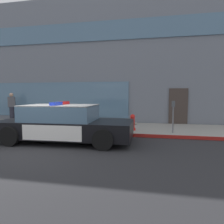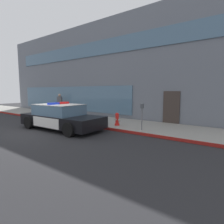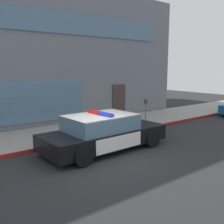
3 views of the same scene
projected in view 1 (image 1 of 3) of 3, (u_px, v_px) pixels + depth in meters
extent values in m
plane|color=#262628|center=(39.00, 145.00, 7.21)|extent=(48.00, 48.00, 0.00)
cube|color=gray|center=(77.00, 127.00, 10.79)|extent=(48.00, 3.32, 0.15)
cube|color=maroon|center=(64.00, 132.00, 9.15)|extent=(28.80, 0.04, 0.14)
cube|color=slate|center=(91.00, 72.00, 18.31)|extent=(22.84, 11.95, 7.50)
cube|color=slate|center=(22.00, 99.00, 13.19)|extent=(13.70, 0.08, 2.10)
cube|color=#382D28|center=(178.00, 107.00, 11.30)|extent=(1.00, 0.08, 2.10)
cube|color=slate|center=(61.00, 34.00, 12.30)|extent=(19.18, 0.08, 1.10)
cube|color=black|center=(66.00, 128.00, 7.68)|extent=(5.00, 2.10, 0.60)
cube|color=silver|center=(107.00, 125.00, 7.40)|extent=(1.74, 1.95, 0.05)
cube|color=silver|center=(23.00, 123.00, 7.96)|extent=(1.45, 1.94, 0.05)
cube|color=silver|center=(73.00, 125.00, 8.66)|extent=(2.07, 0.10, 0.51)
cube|color=silver|center=(51.00, 133.00, 6.74)|extent=(2.07, 0.10, 0.51)
cube|color=yellow|center=(73.00, 124.00, 8.68)|extent=(0.22, 0.02, 0.26)
cube|color=slate|center=(60.00, 113.00, 7.67)|extent=(2.63, 1.83, 0.60)
cube|color=silver|center=(60.00, 105.00, 7.64)|extent=(2.63, 1.83, 0.04)
cube|color=red|center=(64.00, 103.00, 7.98)|extent=(0.22, 0.66, 0.11)
cube|color=blue|center=(56.00, 104.00, 7.29)|extent=(0.22, 0.66, 0.11)
cylinder|color=black|center=(113.00, 130.00, 8.37)|extent=(0.69, 0.24, 0.68)
cylinder|color=black|center=(103.00, 140.00, 6.47)|extent=(0.69, 0.24, 0.68)
cylinder|color=black|center=(39.00, 127.00, 8.92)|extent=(0.69, 0.24, 0.68)
cylinder|color=black|center=(10.00, 136.00, 7.02)|extent=(0.69, 0.24, 0.68)
cylinder|color=red|center=(133.00, 129.00, 9.30)|extent=(0.28, 0.28, 0.10)
cylinder|color=red|center=(133.00, 123.00, 9.28)|extent=(0.19, 0.19, 0.45)
sphere|color=red|center=(133.00, 117.00, 9.25)|extent=(0.22, 0.22, 0.22)
cylinder|color=gray|center=(133.00, 115.00, 9.25)|extent=(0.06, 0.06, 0.05)
cylinder|color=gray|center=(132.00, 123.00, 9.14)|extent=(0.09, 0.10, 0.09)
cylinder|color=gray|center=(133.00, 122.00, 9.42)|extent=(0.09, 0.10, 0.09)
cylinder|color=gray|center=(136.00, 124.00, 9.25)|extent=(0.10, 0.12, 0.12)
cylinder|color=#23232D|center=(12.00, 114.00, 12.70)|extent=(0.28, 0.28, 0.85)
cube|color=#4C4C51|center=(12.00, 102.00, 12.64)|extent=(0.48, 0.42, 0.62)
sphere|color=tan|center=(11.00, 95.00, 12.61)|extent=(0.24, 0.24, 0.24)
cylinder|color=slate|center=(173.00, 120.00, 8.62)|extent=(0.06, 0.06, 1.10)
cube|color=#474C51|center=(173.00, 104.00, 8.56)|extent=(0.12, 0.18, 0.24)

